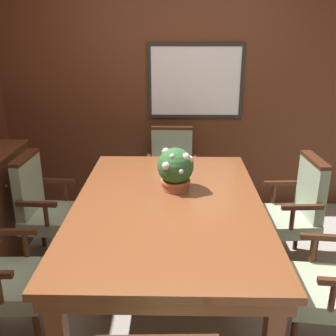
# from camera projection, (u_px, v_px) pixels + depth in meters

# --- Properties ---
(ground_plane) EXTENTS (14.00, 14.00, 0.00)m
(ground_plane) POSITION_uv_depth(u_px,v_px,m) (174.00, 300.00, 2.94)
(ground_plane) COLOR #A39E93
(wall_back) EXTENTS (7.20, 0.08, 2.45)m
(wall_back) POSITION_uv_depth(u_px,v_px,m) (176.00, 96.00, 4.15)
(wall_back) COLOR #5B2D19
(wall_back) RESTS_ON ground_plane
(dining_table) EXTENTS (1.31, 2.00, 0.77)m
(dining_table) POSITION_uv_depth(u_px,v_px,m) (168.00, 214.00, 2.76)
(dining_table) COLOR brown
(dining_table) RESTS_ON ground_plane
(chair_right_far) EXTENTS (0.49, 0.53, 0.95)m
(chair_right_far) POSITION_uv_depth(u_px,v_px,m) (294.00, 209.00, 3.23)
(chair_right_far) COLOR #472314
(chair_right_far) RESTS_ON ground_plane
(chair_head_far) EXTENTS (0.52, 0.47, 0.95)m
(chair_head_far) POSITION_uv_depth(u_px,v_px,m) (171.00, 170.00, 4.08)
(chair_head_far) COLOR #472314
(chair_head_far) RESTS_ON ground_plane
(chair_left_far) EXTENTS (0.48, 0.53, 0.95)m
(chair_left_far) POSITION_uv_depth(u_px,v_px,m) (44.00, 206.00, 3.28)
(chair_left_far) COLOR #472314
(chair_left_far) RESTS_ON ground_plane
(potted_plant) EXTENTS (0.27, 0.29, 0.32)m
(potted_plant) POSITION_uv_depth(u_px,v_px,m) (174.00, 169.00, 2.89)
(potted_plant) COLOR #B2603D
(potted_plant) RESTS_ON dining_table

